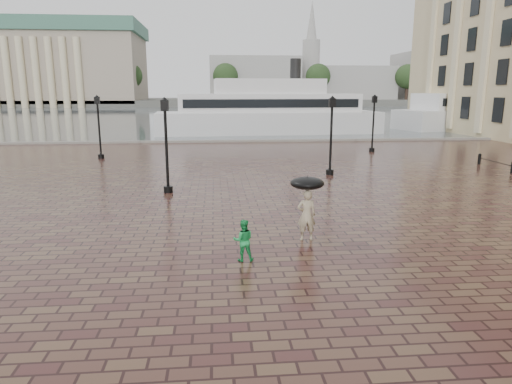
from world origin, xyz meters
TOP-DOWN VIEW (x-y plane):
  - ground at (0.00, 0.00)m, footprint 300.00×300.00m
  - harbour_water at (0.00, 92.00)m, footprint 240.00×240.00m
  - quay_edge at (0.00, 32.00)m, footprint 80.00×0.60m
  - far_shore at (0.00, 160.00)m, footprint 300.00×60.00m
  - museum at (-55.00, 144.61)m, footprint 57.00×32.50m
  - distant_skyline at (48.14, 150.00)m, footprint 102.50×22.00m
  - far_trees at (0.00, 138.00)m, footprint 188.00×8.00m
  - street_lamps at (-1.50, 17.50)m, footprint 21.44×14.44m
  - adult_pedestrian at (-0.76, 2.25)m, footprint 0.62×0.42m
  - child_pedestrian at (-2.93, 0.57)m, footprint 0.60×0.47m
  - ferry_near at (2.55, 41.05)m, footprint 25.89×7.42m
  - ferry_far at (32.27, 46.20)m, footprint 26.46×12.34m
  - umbrella at (-0.76, 2.25)m, footprint 1.10×1.10m

SIDE VIEW (x-z plane):
  - ground at x=0.00m, z-range 0.00..0.00m
  - harbour_water at x=0.00m, z-range 0.00..0.00m
  - quay_edge at x=0.00m, z-range -0.15..0.15m
  - child_pedestrian at x=-2.93m, z-range 0.00..1.23m
  - adult_pedestrian at x=-0.76m, z-range 0.00..1.69m
  - far_shore at x=0.00m, z-range 0.00..2.00m
  - umbrella at x=-0.76m, z-range 1.34..2.48m
  - street_lamps at x=-1.50m, z-range 0.13..4.53m
  - ferry_near at x=2.55m, z-range -1.68..6.72m
  - ferry_far at x=32.27m, z-range -1.68..6.76m
  - far_trees at x=0.00m, z-range 2.67..16.17m
  - distant_skyline at x=48.14m, z-range -7.05..25.95m
  - museum at x=-55.00m, z-range 0.91..26.91m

